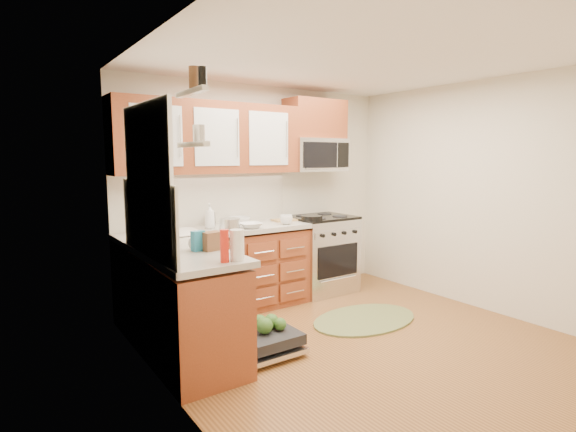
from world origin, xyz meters
TOP-DOWN VIEW (x-y plane):
  - floor at (0.00, 0.00)m, footprint 3.50×3.50m
  - ceiling at (0.00, 0.00)m, footprint 3.50×3.50m
  - wall_back at (0.00, 1.75)m, footprint 3.50×0.04m
  - wall_left at (-1.75, 0.00)m, footprint 0.04×3.50m
  - wall_right at (1.75, 0.00)m, footprint 0.04×3.50m
  - base_cabinet_back at (-0.73, 1.45)m, footprint 2.05×0.60m
  - base_cabinet_left at (-1.45, 0.52)m, footprint 0.60×1.25m
  - countertop_back at (-0.72, 1.44)m, footprint 2.07×0.64m
  - countertop_left at (-1.44, 0.53)m, footprint 0.64×1.27m
  - backsplash_back at (-0.73, 1.74)m, footprint 2.05×0.02m
  - backsplash_left at (-1.74, 0.52)m, footprint 0.02×1.25m
  - upper_cabinets at (-0.73, 1.57)m, footprint 2.05×0.35m
  - cabinet_over_mw at (0.68, 1.57)m, footprint 0.76×0.35m
  - range at (0.68, 1.43)m, footprint 0.76×0.64m
  - microwave at (0.68, 1.55)m, footprint 0.76×0.38m
  - sink at (-1.25, 1.42)m, footprint 0.62×0.50m
  - dishwasher at (-0.86, 0.30)m, footprint 0.70×0.60m
  - window at (-1.74, 0.50)m, footprint 0.03×1.05m
  - window_blind at (-1.71, 0.50)m, footprint 0.02×0.96m
  - shelf_upper at (-1.72, -0.35)m, footprint 0.04×0.40m
  - shelf_lower at (-1.72, -0.35)m, footprint 0.04×0.40m
  - rug at (0.41, 0.37)m, footprint 1.34×1.01m
  - skillet at (0.40, 1.26)m, footprint 0.32×0.32m
  - stock_pot at (-0.69, 1.22)m, footprint 0.27×0.27m
  - cutting_board at (0.18, 1.50)m, footprint 0.30×0.20m
  - canister at (-0.72, 1.61)m, footprint 0.11×0.11m
  - paper_towel_roll at (-1.25, 0.01)m, footprint 0.13×0.13m
  - mustard_bottle at (-1.52, 0.86)m, footprint 0.10×0.10m
  - red_bottle at (-1.35, 0.00)m, footprint 0.08×0.08m
  - wooden_box at (-1.25, 0.44)m, footprint 0.16×0.13m
  - blue_carton at (-1.35, 0.48)m, footprint 0.11×0.08m
  - bowl_a at (-0.42, 1.25)m, footprint 0.26×0.26m
  - bowl_b at (-0.37, 1.60)m, footprint 0.31×0.31m
  - cup at (0.03, 1.25)m, footprint 0.15×0.15m
  - soap_bottle_a at (-0.80, 1.45)m, footprint 0.14×0.14m
  - soap_bottle_b at (-1.62, 0.96)m, footprint 0.12×0.12m
  - soap_bottle_c at (-1.35, 0.52)m, footprint 0.13×0.13m

SIDE VIEW (x-z plane):
  - floor at x=0.00m, z-range 0.00..0.00m
  - rug at x=0.41m, z-range 0.00..0.02m
  - dishwasher at x=-0.86m, z-range 0.00..0.20m
  - base_cabinet_back at x=-0.73m, z-range 0.00..0.85m
  - base_cabinet_left at x=-1.45m, z-range 0.00..0.85m
  - range at x=0.68m, z-range 0.00..0.95m
  - sink at x=-1.25m, z-range 0.67..0.93m
  - countertop_back at x=-0.72m, z-range 0.88..0.93m
  - countertop_left at x=-1.44m, z-range 0.88..0.93m
  - cutting_board at x=0.18m, z-range 0.93..0.95m
  - bowl_a at x=-0.42m, z-range 0.93..0.98m
  - bowl_b at x=-0.37m, z-range 0.93..1.00m
  - skillet at x=0.40m, z-range 0.95..1.00m
  - cup at x=0.03m, z-range 0.93..1.03m
  - stock_pot at x=-0.69m, z-range 0.93..1.05m
  - wooden_box at x=-1.25m, z-range 0.93..1.08m
  - canister at x=-0.72m, z-range 0.93..1.08m
  - soap_bottle_c at x=-1.35m, z-range 0.93..1.09m
  - blue_carton at x=-1.35m, z-range 0.93..1.09m
  - soap_bottle_b at x=-1.62m, z-range 0.93..1.13m
  - paper_towel_roll at x=-1.25m, z-range 0.93..1.15m
  - red_bottle at x=-1.35m, z-range 0.93..1.16m
  - mustard_bottle at x=-1.52m, z-range 0.93..1.17m
  - soap_bottle_a at x=-0.80m, z-range 0.92..1.19m
  - backsplash_back at x=-0.73m, z-range 0.93..1.49m
  - backsplash_left at x=-1.74m, z-range 0.93..1.49m
  - wall_back at x=0.00m, z-range 0.00..2.50m
  - wall_left at x=-1.75m, z-range 0.00..2.50m
  - wall_right at x=1.75m, z-range 0.00..2.50m
  - window at x=-1.74m, z-range 1.02..2.08m
  - microwave at x=0.68m, z-range 1.50..1.90m
  - shelf_lower at x=-1.72m, z-range 1.74..1.76m
  - upper_cabinets at x=-0.73m, z-range 1.50..2.25m
  - window_blind at x=-1.71m, z-range 1.68..2.08m
  - shelf_upper at x=-1.72m, z-range 2.03..2.06m
  - cabinet_over_mw at x=0.68m, z-range 1.90..2.37m
  - ceiling at x=0.00m, z-range 2.50..2.50m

